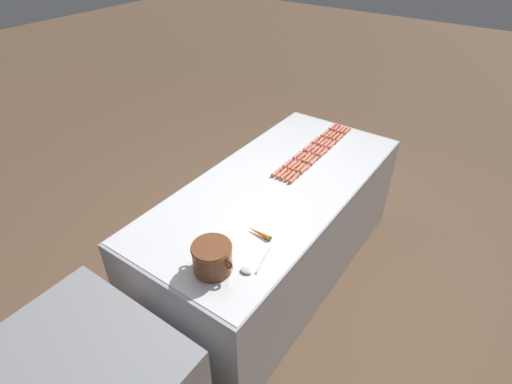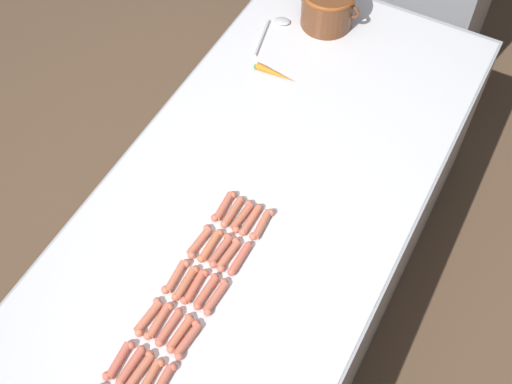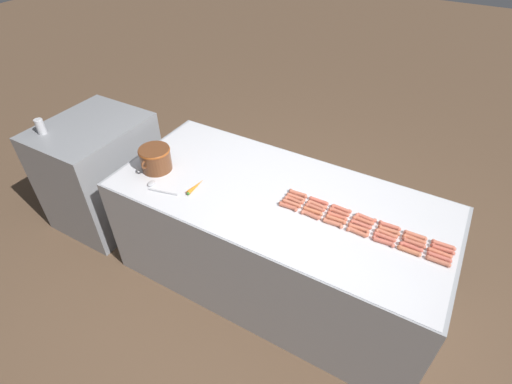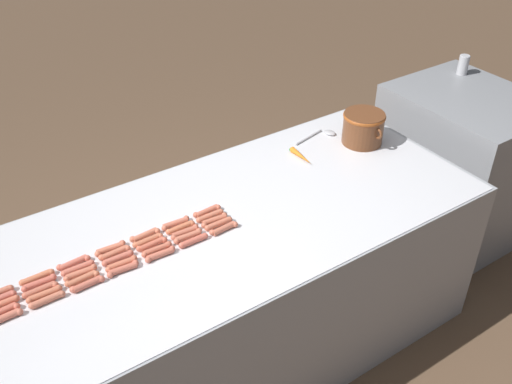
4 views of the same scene
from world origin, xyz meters
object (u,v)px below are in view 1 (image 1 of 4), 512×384
bean_pot (212,256)px  hot_dog_18 (306,158)px  hot_dog_10 (319,152)px  hot_dog_16 (324,143)px  hot_dog_26 (292,165)px  hot_dog_13 (290,177)px  hot_dog_20 (286,175)px  hot_dog_22 (328,134)px  carrot (259,233)px  hot_dog_9 (327,144)px  hot_dog_19 (296,166)px  hot_dog_14 (340,129)px  hot_dog_4 (314,161)px  hot_dog_32 (297,155)px  hot_dog_5 (305,169)px  hot_dog_6 (294,179)px  hot_dog_2 (332,145)px  hot_dog_34 (277,172)px  hot_dog_3 (323,153)px  hot_dog_27 (282,174)px  hot_dog_30 (316,140)px  hot_dog_31 (308,147)px  hot_dog_7 (343,130)px  hot_dog_24 (311,149)px  hot_dog_0 (347,131)px  hot_dog_11 (310,159)px  hot_dog_28 (333,127)px  hot_dog_33 (287,164)px  hot_dog_8 (336,137)px  hot_dog_25 (301,157)px  serving_spoon (252,267)px  hot_dog_15 (332,135)px  hot_dog_12 (300,168)px  hot_dog_23 (320,141)px  hot_dog_17 (315,150)px

bean_pot → hot_dog_18: bearing=-83.1°
hot_dog_10 → hot_dog_16: same height
hot_dog_26 → hot_dog_13: bearing=115.2°
hot_dog_16 → hot_dog_20: same height
hot_dog_22 → carrot: 1.45m
hot_dog_9 → hot_dog_19: bearing=85.5°
hot_dog_14 → hot_dog_4: bearing=96.7°
hot_dog_32 → hot_dog_5: bearing=135.4°
hot_dog_6 → hot_dog_9: same height
hot_dog_2 → hot_dog_14: size_ratio=1.00×
hot_dog_2 → hot_dog_34: size_ratio=1.00×
hot_dog_3 → hot_dog_10: (0.04, 0.00, 0.00)m
hot_dog_5 → hot_dog_27: (0.11, 0.16, 0.00)m
hot_dog_30 → hot_dog_31: (-0.00, 0.15, 0.00)m
hot_dog_4 → hot_dog_13: (0.04, 0.30, 0.00)m
hot_dog_9 → hot_dog_18: size_ratio=1.00×
hot_dog_5 → hot_dog_7: bearing=-87.0°
hot_dog_18 → hot_dog_26: size_ratio=1.00×
hot_dog_5 → bean_pot: (-0.09, 1.19, 0.08)m
hot_dog_18 → hot_dog_24: bearing=-74.8°
hot_dog_0 → hot_dog_22: 0.19m
hot_dog_30 → hot_dog_34: 0.62m
hot_dog_0 → hot_dog_27: (0.11, 0.93, 0.00)m
hot_dog_11 → hot_dog_20: bearing=83.4°
hot_dog_13 → hot_dog_28: bearing=-83.3°
hot_dog_11 → hot_dog_34: size_ratio=1.00×
hot_dog_10 → hot_dog_30: (0.11, -0.16, 0.00)m
hot_dog_9 → hot_dog_34: 0.63m
hot_dog_33 → hot_dog_8: bearing=-100.1°
hot_dog_22 → hot_dog_31: same height
hot_dog_6 → hot_dog_13: size_ratio=1.00×
hot_dog_31 → hot_dog_32: 0.16m
hot_dog_25 → serving_spoon: bearing=107.4°
hot_dog_0 → carrot: bearing=95.2°
hot_dog_3 → hot_dog_15: (0.08, -0.32, 0.00)m
hot_dog_2 → hot_dog_33: 0.50m
hot_dog_12 → hot_dog_18: size_ratio=1.00×
hot_dog_23 → hot_dog_24: (0.00, 0.16, 0.00)m
hot_dog_15 → hot_dog_31: (0.07, 0.31, 0.00)m
hot_dog_12 → hot_dog_28: same height
hot_dog_10 → hot_dog_11: 0.15m
hot_dog_12 → hot_dog_26: bearing=-0.5°
hot_dog_4 → hot_dog_16: bearing=-76.7°
hot_dog_27 → hot_dog_34: same height
hot_dog_17 → hot_dog_20: bearing=89.9°
hot_dog_18 → hot_dog_19: bearing=88.3°
hot_dog_11 → hot_dog_13: bearing=90.3°
hot_dog_28 → carrot: bearing=100.2°
hot_dog_10 → hot_dog_30: same height
hot_dog_0 → hot_dog_5: bearing=90.4°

